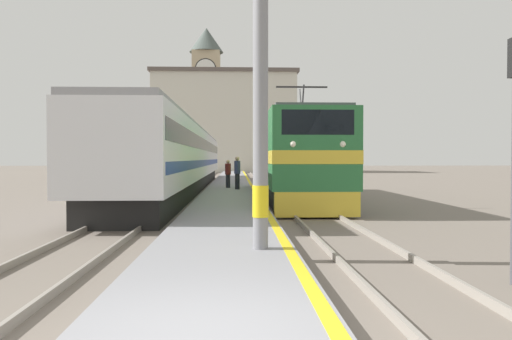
{
  "coord_description": "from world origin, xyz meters",
  "views": [
    {
      "loc": [
        0.28,
        -4.78,
        1.97
      ],
      "look_at": [
        1.41,
        23.1,
        1.32
      ],
      "focal_mm": 35.0,
      "sensor_mm": 36.0,
      "label": 1
    }
  ],
  "objects_px": {
    "passenger_train": "(183,157)",
    "clock_tower": "(206,94)",
    "second_waiting_passenger": "(228,173)",
    "catenary_mast": "(264,51)",
    "person_on_platform": "(237,172)",
    "locomotive_train": "(291,158)"
  },
  "relations": [
    {
      "from": "second_waiting_passenger",
      "to": "person_on_platform",
      "type": "bearing_deg",
      "value": -69.82
    },
    {
      "from": "catenary_mast",
      "to": "second_waiting_passenger",
      "type": "xyz_separation_m",
      "value": [
        -0.99,
        19.63,
        -2.88
      ]
    },
    {
      "from": "passenger_train",
      "to": "person_on_platform",
      "type": "distance_m",
      "value": 5.01
    },
    {
      "from": "passenger_train",
      "to": "person_on_platform",
      "type": "relative_size",
      "value": 20.47
    },
    {
      "from": "passenger_train",
      "to": "clock_tower",
      "type": "relative_size",
      "value": 1.65
    },
    {
      "from": "catenary_mast",
      "to": "clock_tower",
      "type": "xyz_separation_m",
      "value": [
        -5.15,
        69.59,
        8.08
      ]
    },
    {
      "from": "catenary_mast",
      "to": "passenger_train",
      "type": "bearing_deg",
      "value": 99.93
    },
    {
      "from": "catenary_mast",
      "to": "person_on_platform",
      "type": "relative_size",
      "value": 4.2
    },
    {
      "from": "locomotive_train",
      "to": "person_on_platform",
      "type": "height_order",
      "value": "locomotive_train"
    },
    {
      "from": "catenary_mast",
      "to": "second_waiting_passenger",
      "type": "bearing_deg",
      "value": 92.89
    },
    {
      "from": "catenary_mast",
      "to": "person_on_platform",
      "type": "xyz_separation_m",
      "value": [
        -0.45,
        18.17,
        -2.77
      ]
    },
    {
      "from": "person_on_platform",
      "to": "locomotive_train",
      "type": "bearing_deg",
      "value": -57.79
    },
    {
      "from": "passenger_train",
      "to": "catenary_mast",
      "type": "height_order",
      "value": "catenary_mast"
    },
    {
      "from": "locomotive_train",
      "to": "person_on_platform",
      "type": "relative_size",
      "value": 8.76
    },
    {
      "from": "catenary_mast",
      "to": "clock_tower",
      "type": "distance_m",
      "value": 70.24
    },
    {
      "from": "second_waiting_passenger",
      "to": "clock_tower",
      "type": "bearing_deg",
      "value": 94.76
    },
    {
      "from": "locomotive_train",
      "to": "catenary_mast",
      "type": "height_order",
      "value": "catenary_mast"
    },
    {
      "from": "locomotive_train",
      "to": "clock_tower",
      "type": "distance_m",
      "value": 56.8
    },
    {
      "from": "locomotive_train",
      "to": "person_on_platform",
      "type": "xyz_separation_m",
      "value": [
        -2.52,
        4.01,
        -0.75
      ]
    },
    {
      "from": "passenger_train",
      "to": "second_waiting_passenger",
      "type": "height_order",
      "value": "passenger_train"
    },
    {
      "from": "person_on_platform",
      "to": "second_waiting_passenger",
      "type": "distance_m",
      "value": 1.56
    },
    {
      "from": "passenger_train",
      "to": "catenary_mast",
      "type": "distance_m",
      "value": 22.21
    }
  ]
}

